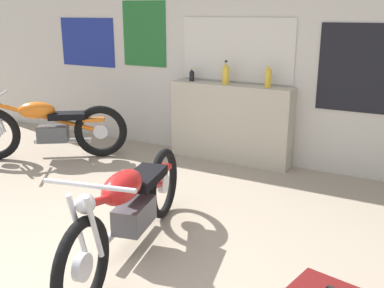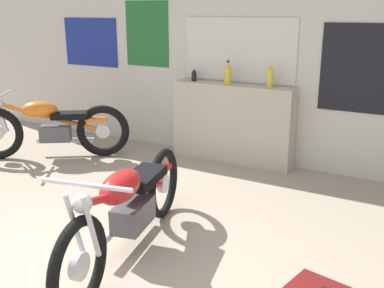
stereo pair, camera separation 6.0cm
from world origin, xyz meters
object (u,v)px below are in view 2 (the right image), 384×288
object	(u,v)px
bottle_center	(270,77)
bottle_leftmost	(194,75)
bottle_left_center	(228,74)
motorcycle_red	(129,206)
motorcycle_orange	(50,127)

from	to	relation	value
bottle_center	bottle_leftmost	bearing A→B (deg)	178.38
bottle_left_center	bottle_center	distance (m)	0.54
bottle_leftmost	bottle_center	world-z (taller)	bottle_center
bottle_left_center	motorcycle_red	xyz separation A→B (m)	(0.35, -2.50, -0.72)
bottle_leftmost	bottle_left_center	distance (m)	0.52
bottle_left_center	bottle_center	world-z (taller)	bottle_left_center
bottle_center	bottle_left_center	bearing A→B (deg)	-177.64
bottle_center	motorcycle_orange	bearing A→B (deg)	-158.25
motorcycle_orange	motorcycle_red	distance (m)	2.84
bottle_left_center	motorcycle_orange	distance (m)	2.42
bottle_left_center	bottle_leftmost	bearing A→B (deg)	174.17
bottle_leftmost	motorcycle_orange	bearing A→B (deg)	-145.58
motorcycle_orange	motorcycle_red	world-z (taller)	motorcycle_orange
bottle_leftmost	bottle_center	distance (m)	1.05
motorcycle_red	bottle_left_center	bearing A→B (deg)	97.89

